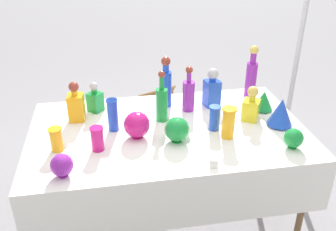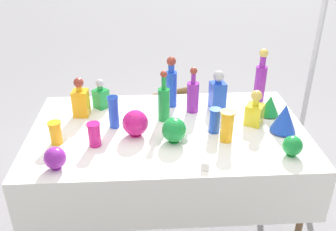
{
  "view_description": "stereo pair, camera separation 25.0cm",
  "coord_description": "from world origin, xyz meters",
  "px_view_note": "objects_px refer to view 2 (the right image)",
  "views": [
    {
      "loc": [
        -0.38,
        -2.17,
        2.04
      ],
      "look_at": [
        0.0,
        0.0,
        0.86
      ],
      "focal_mm": 40.0,
      "sensor_mm": 36.0,
      "label": 1
    },
    {
      "loc": [
        -0.13,
        -2.2,
        2.04
      ],
      "look_at": [
        0.0,
        0.0,
        0.86
      ],
      "focal_mm": 40.0,
      "sensor_mm": 36.0,
      "label": 2
    }
  ],
  "objects_px": {
    "square_decanter_3": "(101,96)",
    "round_bowl_1": "(293,146)",
    "tall_bottle_0": "(164,102)",
    "canopy_pole": "(313,62)",
    "fluted_vase_0": "(270,105)",
    "round_bowl_2": "(135,123)",
    "tall_bottle_2": "(171,84)",
    "tall_bottle_1": "(193,95)",
    "cardboard_box_behind_left": "(172,116)",
    "slender_vase_0": "(215,120)",
    "fluted_vase_1": "(284,118)",
    "round_bowl_0": "(174,130)",
    "square_decanter_0": "(255,111)",
    "square_decanter_2": "(218,91)",
    "tall_bottle_3": "(261,79)",
    "slender_vase_1": "(94,134)",
    "round_bowl_3": "(55,158)",
    "square_decanter_1": "(81,100)",
    "slender_vase_4": "(55,132)",
    "slender_vase_2": "(227,125)",
    "slender_vase_3": "(114,111)"
  },
  "relations": [
    {
      "from": "tall_bottle_0",
      "to": "round_bowl_1",
      "type": "bearing_deg",
      "value": -33.43
    },
    {
      "from": "square_decanter_1",
      "to": "fluted_vase_0",
      "type": "distance_m",
      "value": 1.36
    },
    {
      "from": "slender_vase_0",
      "to": "square_decanter_2",
      "type": "bearing_deg",
      "value": 77.37
    },
    {
      "from": "tall_bottle_3",
      "to": "slender_vase_0",
      "type": "bearing_deg",
      "value": -132.44
    },
    {
      "from": "square_decanter_2",
      "to": "tall_bottle_1",
      "type": "bearing_deg",
      "value": -166.64
    },
    {
      "from": "slender_vase_1",
      "to": "fluted_vase_0",
      "type": "xyz_separation_m",
      "value": [
        1.21,
        0.33,
        -0.0
      ]
    },
    {
      "from": "slender_vase_4",
      "to": "square_decanter_1",
      "type": "bearing_deg",
      "value": 74.12
    },
    {
      "from": "cardboard_box_behind_left",
      "to": "slender_vase_0",
      "type": "bearing_deg",
      "value": -81.24
    },
    {
      "from": "slender_vase_3",
      "to": "slender_vase_0",
      "type": "bearing_deg",
      "value": -9.11
    },
    {
      "from": "tall_bottle_2",
      "to": "tall_bottle_1",
      "type": "bearing_deg",
      "value": -34.26
    },
    {
      "from": "tall_bottle_1",
      "to": "round_bowl_3",
      "type": "distance_m",
      "value": 1.09
    },
    {
      "from": "tall_bottle_1",
      "to": "round_bowl_1",
      "type": "relative_size",
      "value": 2.66
    },
    {
      "from": "round_bowl_1",
      "to": "round_bowl_2",
      "type": "relative_size",
      "value": 0.73
    },
    {
      "from": "slender_vase_0",
      "to": "canopy_pole",
      "type": "xyz_separation_m",
      "value": [
        0.96,
        0.77,
        0.1
      ]
    },
    {
      "from": "square_decanter_0",
      "to": "cardboard_box_behind_left",
      "type": "bearing_deg",
      "value": 112.28
    },
    {
      "from": "canopy_pole",
      "to": "fluted_vase_1",
      "type": "bearing_deg",
      "value": -122.39
    },
    {
      "from": "square_decanter_3",
      "to": "fluted_vase_1",
      "type": "height_order",
      "value": "square_decanter_3"
    },
    {
      "from": "tall_bottle_3",
      "to": "slender_vase_1",
      "type": "distance_m",
      "value": 1.35
    },
    {
      "from": "slender_vase_3",
      "to": "square_decanter_1",
      "type": "bearing_deg",
      "value": 143.01
    },
    {
      "from": "square_decanter_3",
      "to": "round_bowl_1",
      "type": "bearing_deg",
      "value": -30.69
    },
    {
      "from": "square_decanter_2",
      "to": "round_bowl_2",
      "type": "height_order",
      "value": "square_decanter_2"
    },
    {
      "from": "tall_bottle_0",
      "to": "canopy_pole",
      "type": "relative_size",
      "value": 0.15
    },
    {
      "from": "square_decanter_3",
      "to": "slender_vase_0",
      "type": "bearing_deg",
      "value": -27.65
    },
    {
      "from": "square_decanter_2",
      "to": "round_bowl_1",
      "type": "distance_m",
      "value": 0.74
    },
    {
      "from": "round_bowl_1",
      "to": "round_bowl_3",
      "type": "relative_size",
      "value": 0.96
    },
    {
      "from": "tall_bottle_2",
      "to": "slender_vase_0",
      "type": "xyz_separation_m",
      "value": [
        0.26,
        -0.41,
        -0.08
      ]
    },
    {
      "from": "slender_vase_0",
      "to": "slender_vase_2",
      "type": "distance_m",
      "value": 0.13
    },
    {
      "from": "slender_vase_3",
      "to": "fluted_vase_0",
      "type": "bearing_deg",
      "value": 5.34
    },
    {
      "from": "square_decanter_1",
      "to": "round_bowl_3",
      "type": "xyz_separation_m",
      "value": [
        -0.05,
        -0.65,
        -0.05
      ]
    },
    {
      "from": "tall_bottle_0",
      "to": "square_decanter_0",
      "type": "relative_size",
      "value": 1.45
    },
    {
      "from": "square_decanter_0",
      "to": "slender_vase_1",
      "type": "relative_size",
      "value": 1.62
    },
    {
      "from": "square_decanter_0",
      "to": "slender_vase_2",
      "type": "distance_m",
      "value": 0.31
    },
    {
      "from": "square_decanter_0",
      "to": "round_bowl_2",
      "type": "bearing_deg",
      "value": -172.82
    },
    {
      "from": "slender_vase_4",
      "to": "canopy_pole",
      "type": "relative_size",
      "value": 0.06
    },
    {
      "from": "square_decanter_0",
      "to": "square_decanter_1",
      "type": "height_order",
      "value": "square_decanter_1"
    },
    {
      "from": "tall_bottle_3",
      "to": "slender_vase_1",
      "type": "xyz_separation_m",
      "value": [
        -1.2,
        -0.59,
        -0.1
      ]
    },
    {
      "from": "slender_vase_3",
      "to": "fluted_vase_1",
      "type": "xyz_separation_m",
      "value": [
        1.13,
        -0.13,
        -0.01
      ]
    },
    {
      "from": "tall_bottle_0",
      "to": "tall_bottle_2",
      "type": "relative_size",
      "value": 0.95
    },
    {
      "from": "fluted_vase_1",
      "to": "round_bowl_0",
      "type": "relative_size",
      "value": 1.22
    },
    {
      "from": "square_decanter_2",
      "to": "square_decanter_3",
      "type": "distance_m",
      "value": 0.87
    },
    {
      "from": "square_decanter_2",
      "to": "fluted_vase_1",
      "type": "relative_size",
      "value": 1.48
    },
    {
      "from": "fluted_vase_1",
      "to": "round_bowl_1",
      "type": "relative_size",
      "value": 1.56
    },
    {
      "from": "fluted_vase_0",
      "to": "round_bowl_2",
      "type": "height_order",
      "value": "round_bowl_2"
    },
    {
      "from": "fluted_vase_1",
      "to": "slender_vase_2",
      "type": "bearing_deg",
      "value": -167.71
    },
    {
      "from": "canopy_pole",
      "to": "slender_vase_1",
      "type": "bearing_deg",
      "value": -152.83
    },
    {
      "from": "square_decanter_3",
      "to": "fluted_vase_0",
      "type": "xyz_separation_m",
      "value": [
        1.22,
        -0.2,
        -0.01
      ]
    },
    {
      "from": "tall_bottle_1",
      "to": "square_decanter_1",
      "type": "relative_size",
      "value": 1.18
    },
    {
      "from": "tall_bottle_3",
      "to": "fluted_vase_0",
      "type": "distance_m",
      "value": 0.28
    },
    {
      "from": "slender_vase_2",
      "to": "canopy_pole",
      "type": "bearing_deg",
      "value": 44.3
    },
    {
      "from": "slender_vase_4",
      "to": "cardboard_box_behind_left",
      "type": "relative_size",
      "value": 0.27
    }
  ]
}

